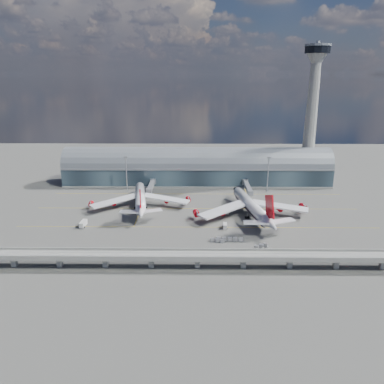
{
  "coord_description": "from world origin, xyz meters",
  "views": [
    {
      "loc": [
        -0.54,
        -200.49,
        80.23
      ],
      "look_at": [
        -3.03,
        10.0,
        14.0
      ],
      "focal_mm": 35.0,
      "sensor_mm": 36.0,
      "label": 1
    }
  ],
  "objects_px": {
    "service_truck_4": "(250,204)",
    "cargo_train_1": "(230,239)",
    "control_tower": "(311,115)",
    "service_truck_3": "(225,226)",
    "floodlight_mast_left": "(126,173)",
    "airliner_left": "(140,199)",
    "service_truck_5": "(137,196)",
    "floodlight_mast_right": "(268,174)",
    "service_truck_2": "(265,213)",
    "cargo_train_0": "(217,240)",
    "airliner_right": "(252,207)",
    "service_truck_0": "(83,224)",
    "cargo_train_2": "(261,246)",
    "service_truck_1": "(225,212)"
  },
  "relations": [
    {
      "from": "control_tower",
      "to": "cargo_train_0",
      "type": "height_order",
      "value": "control_tower"
    },
    {
      "from": "service_truck_2",
      "to": "cargo_train_1",
      "type": "height_order",
      "value": "service_truck_2"
    },
    {
      "from": "airliner_right",
      "to": "service_truck_2",
      "type": "bearing_deg",
      "value": 3.53
    },
    {
      "from": "service_truck_3",
      "to": "service_truck_0",
      "type": "bearing_deg",
      "value": -178.26
    },
    {
      "from": "floodlight_mast_left",
      "to": "cargo_train_0",
      "type": "xyz_separation_m",
      "value": [
        60.14,
        -84.03,
        -12.77
      ]
    },
    {
      "from": "service_truck_0",
      "to": "service_truck_1",
      "type": "height_order",
      "value": "service_truck_0"
    },
    {
      "from": "service_truck_4",
      "to": "floodlight_mast_right",
      "type": "bearing_deg",
      "value": 70.88
    },
    {
      "from": "airliner_left",
      "to": "service_truck_5",
      "type": "bearing_deg",
      "value": 95.61
    },
    {
      "from": "service_truck_2",
      "to": "cargo_train_0",
      "type": "relative_size",
      "value": 1.07
    },
    {
      "from": "service_truck_1",
      "to": "cargo_train_2",
      "type": "height_order",
      "value": "service_truck_1"
    },
    {
      "from": "cargo_train_1",
      "to": "cargo_train_2",
      "type": "xyz_separation_m",
      "value": [
        14.49,
        -7.71,
        -0.01
      ]
    },
    {
      "from": "floodlight_mast_left",
      "to": "service_truck_3",
      "type": "bearing_deg",
      "value": -45.47
    },
    {
      "from": "service_truck_2",
      "to": "service_truck_0",
      "type": "bearing_deg",
      "value": 80.22
    },
    {
      "from": "airliner_left",
      "to": "airliner_right",
      "type": "relative_size",
      "value": 0.93
    },
    {
      "from": "floodlight_mast_right",
      "to": "service_truck_5",
      "type": "height_order",
      "value": "floodlight_mast_right"
    },
    {
      "from": "service_truck_5",
      "to": "control_tower",
      "type": "bearing_deg",
      "value": -18.38
    },
    {
      "from": "airliner_right",
      "to": "service_truck_5",
      "type": "relative_size",
      "value": 10.3
    },
    {
      "from": "control_tower",
      "to": "floodlight_mast_right",
      "type": "distance_m",
      "value": 58.76
    },
    {
      "from": "control_tower",
      "to": "cargo_train_2",
      "type": "xyz_separation_m",
      "value": [
        -54.04,
        -118.44,
        -50.71
      ]
    },
    {
      "from": "service_truck_4",
      "to": "airliner_right",
      "type": "bearing_deg",
      "value": -87.5
    },
    {
      "from": "service_truck_3",
      "to": "service_truck_2",
      "type": "bearing_deg",
      "value": 41.05
    },
    {
      "from": "floodlight_mast_left",
      "to": "floodlight_mast_right",
      "type": "bearing_deg",
      "value": 0.0
    },
    {
      "from": "airliner_right",
      "to": "service_truck_4",
      "type": "bearing_deg",
      "value": 73.68
    },
    {
      "from": "service_truck_5",
      "to": "cargo_train_1",
      "type": "xyz_separation_m",
      "value": [
        57.09,
        -68.42,
        -0.75
      ]
    },
    {
      "from": "airliner_left",
      "to": "service_truck_5",
      "type": "distance_m",
      "value": 20.42
    },
    {
      "from": "control_tower",
      "to": "service_truck_3",
      "type": "xyz_separation_m",
      "value": [
        -69.75,
        -94.33,
        -50.3
      ]
    },
    {
      "from": "floodlight_mast_right",
      "to": "airliner_left",
      "type": "height_order",
      "value": "floodlight_mast_right"
    },
    {
      "from": "control_tower",
      "to": "service_truck_3",
      "type": "bearing_deg",
      "value": -126.48
    },
    {
      "from": "service_truck_3",
      "to": "service_truck_4",
      "type": "height_order",
      "value": "service_truck_4"
    },
    {
      "from": "service_truck_2",
      "to": "cargo_train_1",
      "type": "xyz_separation_m",
      "value": [
        -24.23,
        -36.36,
        -0.53
      ]
    },
    {
      "from": "service_truck_5",
      "to": "service_truck_0",
      "type": "bearing_deg",
      "value": -150.88
    },
    {
      "from": "service_truck_0",
      "to": "cargo_train_2",
      "type": "height_order",
      "value": "service_truck_0"
    },
    {
      "from": "service_truck_4",
      "to": "service_truck_3",
      "type": "bearing_deg",
      "value": -109.65
    },
    {
      "from": "floodlight_mast_left",
      "to": "service_truck_5",
      "type": "distance_m",
      "value": 20.87
    },
    {
      "from": "airliner_right",
      "to": "service_truck_0",
      "type": "xyz_separation_m",
      "value": [
        -95.14,
        -16.18,
        -4.38
      ]
    },
    {
      "from": "cargo_train_2",
      "to": "cargo_train_1",
      "type": "bearing_deg",
      "value": 89.85
    },
    {
      "from": "control_tower",
      "to": "floodlight_mast_right",
      "type": "xyz_separation_m",
      "value": [
        -35.0,
        -28.0,
        -38.0
      ]
    },
    {
      "from": "service_truck_4",
      "to": "cargo_train_1",
      "type": "relative_size",
      "value": 0.44
    },
    {
      "from": "service_truck_0",
      "to": "control_tower",
      "type": "bearing_deg",
      "value": 34.17
    },
    {
      "from": "service_truck_2",
      "to": "airliner_right",
      "type": "bearing_deg",
      "value": 84.29
    },
    {
      "from": "floodlight_mast_left",
      "to": "service_truck_0",
      "type": "relative_size",
      "value": 3.4
    },
    {
      "from": "service_truck_2",
      "to": "cargo_train_0",
      "type": "bearing_deg",
      "value": 121.13
    },
    {
      "from": "floodlight_mast_left",
      "to": "airliner_right",
      "type": "bearing_deg",
      "value": -30.53
    },
    {
      "from": "service_truck_3",
      "to": "airliner_right",
      "type": "bearing_deg",
      "value": 49.36
    },
    {
      "from": "control_tower",
      "to": "cargo_train_0",
      "type": "bearing_deg",
      "value": -123.75
    },
    {
      "from": "control_tower",
      "to": "airliner_left",
      "type": "distance_m",
      "value": 142.96
    },
    {
      "from": "service_truck_3",
      "to": "cargo_train_0",
      "type": "relative_size",
      "value": 0.73
    },
    {
      "from": "service_truck_2",
      "to": "cargo_train_0",
      "type": "height_order",
      "value": "service_truck_2"
    },
    {
      "from": "service_truck_0",
      "to": "service_truck_4",
      "type": "relative_size",
      "value": 1.26
    },
    {
      "from": "floodlight_mast_right",
      "to": "service_truck_0",
      "type": "height_order",
      "value": "floodlight_mast_right"
    }
  ]
}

